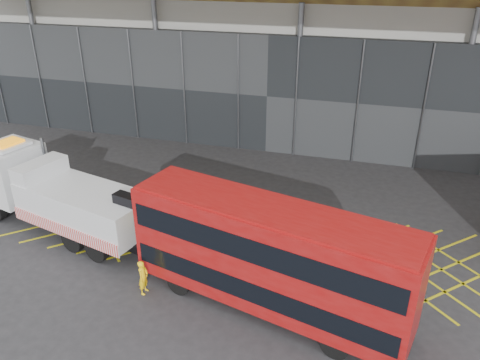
% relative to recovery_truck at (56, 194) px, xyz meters
% --- Properties ---
extents(ground_plane, '(120.00, 120.00, 0.00)m').
position_rel_recovery_truck_xyz_m(ground_plane, '(5.62, 1.67, -1.93)').
color(ground_plane, '#28282B').
extents(road_markings, '(26.36, 7.16, 0.01)m').
position_rel_recovery_truck_xyz_m(road_markings, '(10.42, 1.67, -1.93)').
color(road_markings, gold).
rests_on(road_markings, ground_plane).
extents(construction_building, '(55.00, 23.97, 18.00)m').
position_rel_recovery_truck_xyz_m(construction_building, '(7.54, 20.07, 7.04)').
color(construction_building, gray).
rests_on(construction_building, ground_plane).
extents(recovery_truck, '(12.01, 5.24, 4.19)m').
position_rel_recovery_truck_xyz_m(recovery_truck, '(0.00, 0.00, 0.00)').
color(recovery_truck, black).
rests_on(recovery_truck, ground_plane).
extents(bus_towed, '(11.28, 5.11, 4.48)m').
position_rel_recovery_truck_xyz_m(bus_towed, '(11.52, -2.84, 0.56)').
color(bus_towed, maroon).
rests_on(bus_towed, ground_plane).
extents(worker, '(0.37, 0.56, 1.53)m').
position_rel_recovery_truck_xyz_m(worker, '(6.46, -3.47, -1.17)').
color(worker, yellow).
rests_on(worker, ground_plane).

